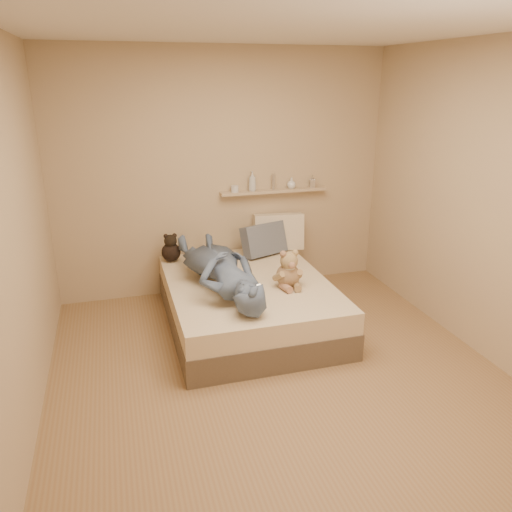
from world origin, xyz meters
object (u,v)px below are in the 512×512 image
object	(u,v)px
wall_shelf	(274,191)
pillow_cream	(279,232)
bed	(248,303)
teddy_bear	(289,272)
dark_plush	(171,249)
pillow_grey	(264,240)
game_console	(251,289)
person	(220,268)

from	to	relation	value
wall_shelf	pillow_cream	bearing A→B (deg)	-65.69
bed	wall_shelf	distance (m)	1.38
teddy_bear	dark_plush	distance (m)	1.38
pillow_cream	pillow_grey	bearing A→B (deg)	-146.87
pillow_cream	dark_plush	bearing A→B (deg)	-176.44
bed	teddy_bear	world-z (taller)	teddy_bear
dark_plush	wall_shelf	bearing A→B (deg)	7.47
bed	pillow_grey	size ratio (longest dim) A/B	3.80
game_console	pillow_grey	xyz separation A→B (m)	(0.48, 1.22, 0.02)
game_console	pillow_grey	world-z (taller)	pillow_grey
game_console	teddy_bear	size ratio (longest dim) A/B	0.48
game_console	wall_shelf	world-z (taller)	wall_shelf
pillow_cream	person	world-z (taller)	pillow_cream
game_console	person	distance (m)	0.49
teddy_bear	person	xyz separation A→B (m)	(-0.60, 0.17, 0.04)
game_console	pillow_cream	world-z (taller)	pillow_cream
wall_shelf	pillow_grey	bearing A→B (deg)	-129.23
pillow_grey	wall_shelf	size ratio (longest dim) A/B	0.42
bed	person	size ratio (longest dim) A/B	1.21
pillow_cream	pillow_grey	xyz separation A→B (m)	(-0.21, -0.14, -0.03)
pillow_cream	pillow_grey	distance (m)	0.26
dark_plush	person	xyz separation A→B (m)	(0.35, -0.83, 0.06)
dark_plush	person	distance (m)	0.90
bed	dark_plush	distance (m)	1.05
teddy_bear	dark_plush	bearing A→B (deg)	133.64
bed	teddy_bear	xyz separation A→B (m)	(0.32, -0.24, 0.38)
game_console	pillow_grey	bearing A→B (deg)	68.40
bed	pillow_cream	size ratio (longest dim) A/B	3.45
pillow_grey	wall_shelf	bearing A→B (deg)	50.77
game_console	wall_shelf	bearing A→B (deg)	65.31
teddy_bear	dark_plush	world-z (taller)	teddy_bear
person	wall_shelf	bearing A→B (deg)	-138.02
teddy_bear	wall_shelf	world-z (taller)	wall_shelf
bed	teddy_bear	size ratio (longest dim) A/B	5.20
dark_plush	person	size ratio (longest dim) A/B	0.20
pillow_cream	wall_shelf	size ratio (longest dim) A/B	0.46
bed	wall_shelf	bearing A→B (deg)	58.82
teddy_bear	wall_shelf	distance (m)	1.28
pillow_grey	wall_shelf	distance (m)	0.56
teddy_bear	pillow_cream	world-z (taller)	pillow_cream
bed	pillow_cream	xyz separation A→B (m)	(0.59, 0.83, 0.43)
teddy_bear	pillow_cream	size ratio (longest dim) A/B	0.66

